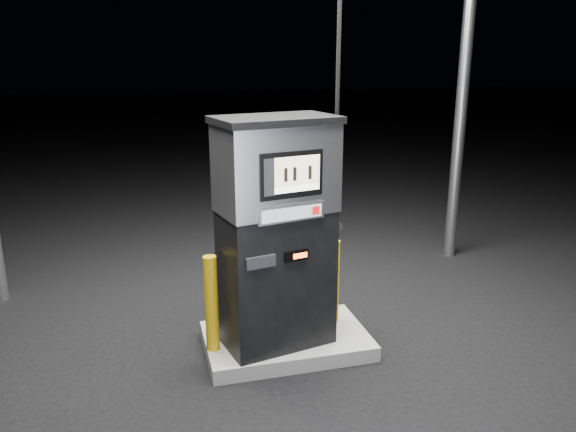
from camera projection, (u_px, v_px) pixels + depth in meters
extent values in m
plane|color=black|center=(286.00, 348.00, 5.62)|extent=(80.00, 80.00, 0.00)
cube|color=slate|center=(286.00, 341.00, 5.60)|extent=(1.60, 1.00, 0.15)
cylinder|color=gray|center=(462.00, 99.00, 7.60)|extent=(0.16, 0.16, 4.50)
cube|color=black|center=(276.00, 278.00, 5.28)|extent=(1.10, 0.77, 1.31)
cube|color=#BBBBC3|center=(276.00, 168.00, 4.98)|extent=(1.12, 0.80, 0.79)
cube|color=black|center=(275.00, 120.00, 4.86)|extent=(1.17, 0.85, 0.06)
cube|color=black|center=(292.00, 175.00, 4.72)|extent=(0.58, 0.15, 0.40)
cube|color=beige|center=(297.00, 171.00, 4.72)|extent=(0.42, 0.09, 0.25)
cube|color=white|center=(297.00, 189.00, 4.76)|extent=(0.42, 0.09, 0.05)
cube|color=#BBBBC3|center=(291.00, 213.00, 4.82)|extent=(0.62, 0.16, 0.15)
cube|color=#989B9F|center=(292.00, 214.00, 4.80)|extent=(0.57, 0.12, 0.11)
cube|color=#B20F0B|center=(316.00, 210.00, 4.90)|extent=(0.07, 0.02, 0.07)
cube|color=black|center=(296.00, 256.00, 4.95)|extent=(0.23, 0.07, 0.09)
cube|color=#E7410B|center=(300.00, 256.00, 4.96)|extent=(0.13, 0.03, 0.05)
cube|color=black|center=(261.00, 262.00, 4.80)|extent=(0.27, 0.08, 0.11)
cube|color=black|center=(328.00, 225.00, 5.39)|extent=(0.14, 0.21, 0.26)
cylinder|color=gray|center=(333.00, 224.00, 5.42)|extent=(0.12, 0.24, 0.07)
cylinder|color=black|center=(339.00, 33.00, 4.88)|extent=(0.04, 0.04, 3.26)
cylinder|color=#CE9E0B|center=(211.00, 304.00, 5.17)|extent=(0.15, 0.15, 0.93)
cylinder|color=#CE9E0B|center=(334.00, 281.00, 5.75)|extent=(0.13, 0.13, 0.87)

